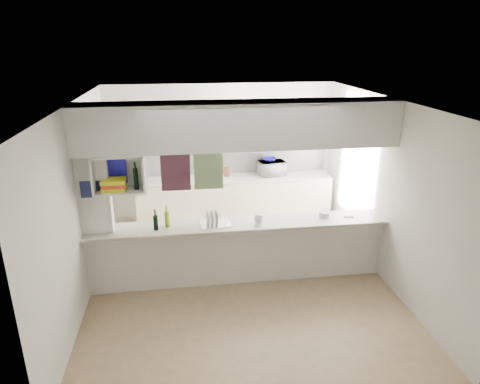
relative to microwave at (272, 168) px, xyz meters
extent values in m
plane|color=#907653|center=(-0.92, -2.13, -1.05)|extent=(4.80, 4.80, 0.00)
plane|color=white|center=(-0.92, -2.13, 1.55)|extent=(4.80, 4.80, 0.00)
plane|color=silver|center=(-0.92, 0.27, 0.25)|extent=(4.20, 0.00, 4.20)
plane|color=silver|center=(-3.02, -2.13, 0.25)|extent=(0.00, 4.80, 4.80)
plane|color=silver|center=(1.18, -2.13, 0.25)|extent=(0.00, 4.80, 4.80)
cube|color=silver|center=(-0.92, -2.13, -0.61)|extent=(4.20, 0.15, 0.88)
cube|color=#BDB6A6|center=(-0.92, -2.13, -0.15)|extent=(4.20, 0.50, 0.04)
cube|color=white|center=(-0.92, -2.13, 1.25)|extent=(4.20, 0.50, 0.60)
cube|color=silver|center=(-2.82, -2.13, 0.25)|extent=(0.40, 0.18, 2.60)
cube|color=#191E4C|center=(-2.82, -2.23, 0.50)|extent=(0.30, 0.01, 0.22)
cube|color=white|center=(-2.82, -2.23, 0.27)|extent=(0.30, 0.01, 0.24)
cube|color=black|center=(-1.77, -1.91, 0.63)|extent=(0.40, 0.02, 0.62)
cube|color=#1A6778|center=(-1.32, -1.91, 0.63)|extent=(0.40, 0.02, 0.62)
cube|color=white|center=(-2.47, -2.23, 0.46)|extent=(0.65, 0.35, 0.02)
cube|color=white|center=(-2.47, -2.23, 0.93)|extent=(0.65, 0.35, 0.02)
cube|color=white|center=(-2.47, -2.07, 0.70)|extent=(0.65, 0.02, 0.50)
cube|color=white|center=(-2.78, -2.23, 0.70)|extent=(0.02, 0.35, 0.50)
cube|color=white|center=(-2.15, -2.23, 0.70)|extent=(0.02, 0.35, 0.50)
cube|color=#CFCE17|center=(-2.55, -2.23, 0.50)|extent=(0.30, 0.24, 0.05)
cube|color=red|center=(-2.55, -2.23, 0.55)|extent=(0.28, 0.22, 0.05)
cube|color=#CFCE17|center=(-2.55, -2.23, 0.60)|extent=(0.30, 0.24, 0.05)
cube|color=#130EA1|center=(-2.52, -2.11, 0.70)|extent=(0.26, 0.02, 0.34)
cylinder|color=black|center=(-2.27, -2.23, 0.61)|extent=(0.06, 0.06, 0.28)
cube|color=beige|center=(-0.72, -0.03, -0.60)|extent=(3.60, 0.60, 0.90)
cube|color=#BDB6A6|center=(-0.72, -0.03, -0.15)|extent=(3.60, 0.63, 0.03)
cube|color=silver|center=(-0.72, 0.25, 0.17)|extent=(3.60, 0.03, 0.60)
cube|color=beige|center=(-0.92, 0.10, 0.83)|extent=(2.62, 0.34, 0.72)
cube|color=white|center=(-0.17, 0.03, 0.43)|extent=(0.60, 0.46, 0.12)
cube|color=silver|center=(-0.17, -0.20, 0.39)|extent=(0.60, 0.02, 0.05)
imported|color=white|center=(0.00, 0.00, 0.00)|extent=(0.53, 0.40, 0.27)
imported|color=#130EA1|center=(-0.04, 0.04, 0.16)|extent=(0.24, 0.24, 0.06)
cube|color=silver|center=(-1.26, -2.13, -0.13)|extent=(0.46, 0.37, 0.01)
cylinder|color=white|center=(-1.36, -2.14, -0.01)|extent=(0.04, 0.21, 0.21)
cylinder|color=white|center=(-1.30, -2.13, -0.01)|extent=(0.04, 0.21, 0.21)
cylinder|color=white|center=(-1.24, -2.12, -0.01)|extent=(0.04, 0.21, 0.21)
imported|color=white|center=(-0.66, -2.21, -0.07)|extent=(0.15, 0.15, 0.10)
cylinder|color=black|center=(-2.06, -2.20, -0.03)|extent=(0.06, 0.06, 0.20)
cylinder|color=black|center=(-2.06, -2.20, 0.11)|extent=(0.02, 0.02, 0.09)
cylinder|color=olive|center=(-1.91, -2.12, -0.03)|extent=(0.06, 0.06, 0.22)
cylinder|color=olive|center=(-1.91, -2.12, 0.13)|extent=(0.02, 0.02, 0.09)
cylinder|color=silver|center=(0.33, -2.07, -0.09)|extent=(0.16, 0.16, 0.08)
cube|color=black|center=(0.68, -2.14, -0.13)|extent=(0.14, 0.07, 0.01)
cylinder|color=black|center=(-1.20, 0.02, -0.06)|extent=(0.11, 0.11, 0.15)
cube|color=brown|center=(-0.85, 0.05, -0.03)|extent=(0.12, 0.11, 0.20)
camera|label=1|loc=(-1.68, -7.55, 2.29)|focal=32.00mm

